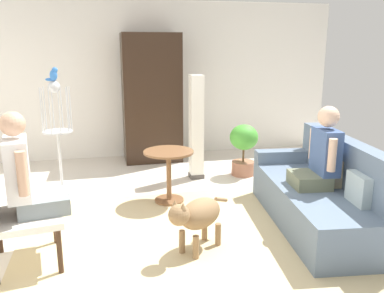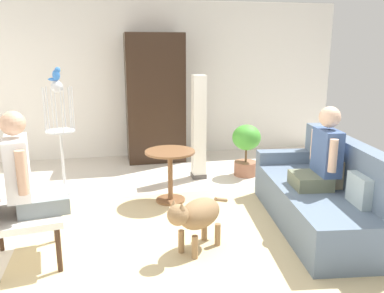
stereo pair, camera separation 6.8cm
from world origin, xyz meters
The scene contains 14 objects.
ground_plane centered at (0.00, 0.00, 0.00)m, with size 7.92×7.92×0.00m, color beige.
back_wall centered at (0.00, 3.36, 1.29)m, with size 6.52×0.12×2.58m, color silver.
area_rug centered at (-0.08, 0.04, 0.00)m, with size 3.17×2.53×0.01m, color #C6B284.
couch centered at (1.38, 0.06, 0.31)m, with size 1.04×2.07×0.91m.
armchair centered at (-1.62, -0.10, 0.56)m, with size 0.68×0.75×0.98m.
person_on_couch centered at (1.34, 0.05, 0.76)m, with size 0.47×0.54×0.83m.
person_on_armchair centered at (-1.45, -0.08, 0.79)m, with size 0.53×0.56×0.87m.
round_end_table centered at (-0.06, 1.04, 0.42)m, with size 0.60×0.60×0.63m.
dog centered at (-0.02, -0.22, 0.35)m, with size 0.66×0.52×0.56m.
bird_cage_stand centered at (-1.35, 1.68, 0.67)m, with size 0.36×0.36×1.43m.
parrot centered at (-1.35, 1.68, 1.50)m, with size 0.17×0.10×0.17m.
potted_plant centered at (1.18, 1.84, 0.44)m, with size 0.41×0.41×0.75m.
column_lamp centered at (0.48, 1.87, 0.72)m, with size 0.20×0.20×1.46m.
armoire_cabinet centered at (0.00, 2.95, 1.02)m, with size 0.92×0.56×2.04m, color black.
Camera 1 is at (-0.82, -3.47, 1.82)m, focal length 37.45 mm.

